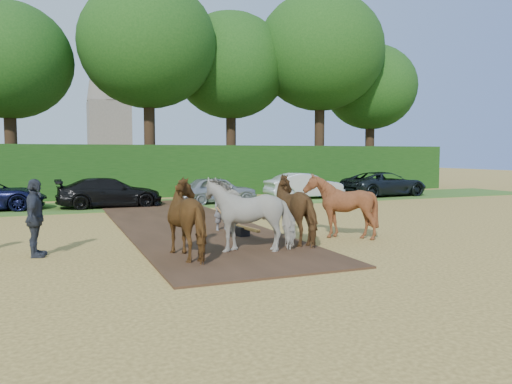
# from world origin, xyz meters

# --- Properties ---
(ground) EXTENTS (120.00, 120.00, 0.00)m
(ground) POSITION_xyz_m (0.00, 0.00, 0.00)
(ground) COLOR gold
(ground) RESTS_ON ground
(earth_strip) EXTENTS (4.50, 17.00, 0.05)m
(earth_strip) POSITION_xyz_m (1.50, 7.00, 0.03)
(earth_strip) COLOR #472D1C
(earth_strip) RESTS_ON ground
(grass_verge) EXTENTS (50.00, 5.00, 0.03)m
(grass_verge) POSITION_xyz_m (0.00, 14.00, 0.01)
(grass_verge) COLOR #38601E
(grass_verge) RESTS_ON ground
(hedgerow) EXTENTS (46.00, 1.60, 3.00)m
(hedgerow) POSITION_xyz_m (0.00, 18.50, 1.50)
(hedgerow) COLOR #14380F
(hedgerow) RESTS_ON ground
(spectator_far) EXTENTS (0.62, 1.17, 1.91)m
(spectator_far) POSITION_xyz_m (-3.20, 2.67, 0.95)
(spectator_far) COLOR #292D36
(spectator_far) RESTS_ON ground
(plough_team) EXTENTS (6.40, 5.06, 1.92)m
(plough_team) POSITION_xyz_m (2.73, 1.73, 0.95)
(plough_team) COLOR brown
(plough_team) RESTS_ON ground
(parked_cars) EXTENTS (36.31, 3.13, 1.44)m
(parked_cars) POSITION_xyz_m (1.30, 13.73, 0.70)
(parked_cars) COLOR silver
(parked_cars) RESTS_ON ground
(treeline) EXTENTS (48.70, 10.60, 14.21)m
(treeline) POSITION_xyz_m (-1.69, 21.69, 8.97)
(treeline) COLOR #382616
(treeline) RESTS_ON ground
(church) EXTENTS (5.20, 5.20, 27.00)m
(church) POSITION_xyz_m (4.00, 55.00, 13.73)
(church) COLOR slate
(church) RESTS_ON ground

